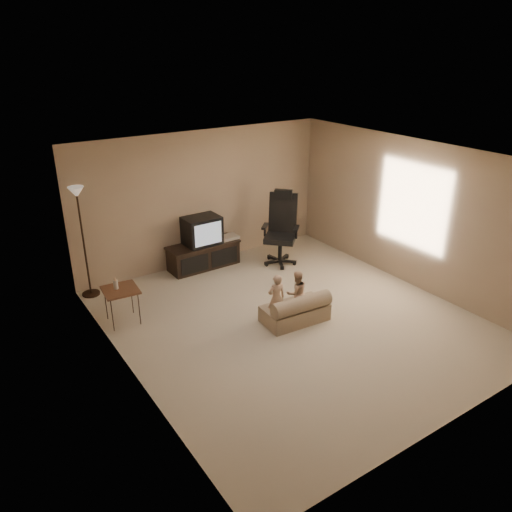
{
  "coord_description": "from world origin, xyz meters",
  "views": [
    {
      "loc": [
        -4.12,
        -5.2,
        3.93
      ],
      "look_at": [
        -0.26,
        0.6,
        0.92
      ],
      "focal_mm": 35.0,
      "sensor_mm": 36.0,
      "label": 1
    }
  ],
  "objects_px": {
    "office_chair": "(281,238)",
    "toddler_right": "(296,293)",
    "tv_stand": "(203,247)",
    "child_sofa": "(297,310)",
    "side_table": "(120,290)",
    "floor_lamp": "(80,218)",
    "toddler_left": "(276,298)"
  },
  "relations": [
    {
      "from": "tv_stand",
      "to": "child_sofa",
      "type": "relative_size",
      "value": 1.37
    },
    {
      "from": "child_sofa",
      "to": "toddler_left",
      "type": "bearing_deg",
      "value": 146.96
    },
    {
      "from": "child_sofa",
      "to": "toddler_left",
      "type": "xyz_separation_m",
      "value": [
        -0.25,
        0.19,
        0.2
      ]
    },
    {
      "from": "toddler_left",
      "to": "office_chair",
      "type": "bearing_deg",
      "value": -118.56
    },
    {
      "from": "toddler_left",
      "to": "toddler_right",
      "type": "relative_size",
      "value": 1.09
    },
    {
      "from": "side_table",
      "to": "toddler_left",
      "type": "bearing_deg",
      "value": -33.38
    },
    {
      "from": "tv_stand",
      "to": "child_sofa",
      "type": "distance_m",
      "value": 2.58
    },
    {
      "from": "side_table",
      "to": "floor_lamp",
      "type": "distance_m",
      "value": 1.43
    },
    {
      "from": "tv_stand",
      "to": "office_chair",
      "type": "relative_size",
      "value": 1.0
    },
    {
      "from": "child_sofa",
      "to": "office_chair",
      "type": "bearing_deg",
      "value": 63.78
    },
    {
      "from": "side_table",
      "to": "office_chair",
      "type": "bearing_deg",
      "value": 8.24
    },
    {
      "from": "floor_lamp",
      "to": "child_sofa",
      "type": "xyz_separation_m",
      "value": [
        2.33,
        -2.62,
        -1.17
      ]
    },
    {
      "from": "office_chair",
      "to": "toddler_right",
      "type": "bearing_deg",
      "value": -73.57
    },
    {
      "from": "child_sofa",
      "to": "toddler_right",
      "type": "distance_m",
      "value": 0.31
    },
    {
      "from": "side_table",
      "to": "floor_lamp",
      "type": "height_order",
      "value": "floor_lamp"
    },
    {
      "from": "toddler_left",
      "to": "toddler_right",
      "type": "height_order",
      "value": "toddler_left"
    },
    {
      "from": "toddler_left",
      "to": "floor_lamp",
      "type": "bearing_deg",
      "value": -39.92
    },
    {
      "from": "floor_lamp",
      "to": "child_sofa",
      "type": "height_order",
      "value": "floor_lamp"
    },
    {
      "from": "tv_stand",
      "to": "floor_lamp",
      "type": "bearing_deg",
      "value": 177.65
    },
    {
      "from": "tv_stand",
      "to": "child_sofa",
      "type": "height_order",
      "value": "tv_stand"
    },
    {
      "from": "side_table",
      "to": "child_sofa",
      "type": "bearing_deg",
      "value": -33.8
    },
    {
      "from": "side_table",
      "to": "toddler_right",
      "type": "relative_size",
      "value": 1.04
    },
    {
      "from": "floor_lamp",
      "to": "toddler_right",
      "type": "height_order",
      "value": "floor_lamp"
    },
    {
      "from": "side_table",
      "to": "toddler_left",
      "type": "xyz_separation_m",
      "value": [
        1.94,
        -1.28,
        -0.14
      ]
    },
    {
      "from": "child_sofa",
      "to": "toddler_right",
      "type": "bearing_deg",
      "value": 57.52
    },
    {
      "from": "tv_stand",
      "to": "side_table",
      "type": "bearing_deg",
      "value": -151.71
    },
    {
      "from": "child_sofa",
      "to": "toddler_left",
      "type": "distance_m",
      "value": 0.37
    },
    {
      "from": "side_table",
      "to": "toddler_right",
      "type": "height_order",
      "value": "side_table"
    },
    {
      "from": "child_sofa",
      "to": "toddler_right",
      "type": "height_order",
      "value": "toddler_right"
    },
    {
      "from": "toddler_left",
      "to": "toddler_right",
      "type": "distance_m",
      "value": 0.4
    },
    {
      "from": "tv_stand",
      "to": "child_sofa",
      "type": "xyz_separation_m",
      "value": [
        0.21,
        -2.56,
        -0.22
      ]
    },
    {
      "from": "side_table",
      "to": "toddler_right",
      "type": "distance_m",
      "value": 2.66
    }
  ]
}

